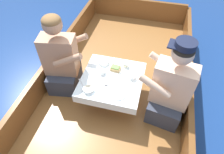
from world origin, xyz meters
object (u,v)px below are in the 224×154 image
person_port (61,61)px  tin_can (126,65)px  coffee_cup_starboard (132,77)px  person_starboard (170,90)px  sandwich (115,68)px  coffee_cup_port (102,72)px

person_port → tin_can: (0.76, 0.16, -0.03)m
person_port → coffee_cup_starboard: 0.87m
person_port → person_starboard: bearing=-15.5°
person_port → person_starboard: 1.31m
person_port → tin_can: person_port is taller
sandwich → coffee_cup_starboard: size_ratio=1.16×
person_starboard → coffee_cup_starboard: (-0.43, 0.12, -0.03)m
person_starboard → sandwich: (-0.64, 0.20, -0.03)m
coffee_cup_port → tin_can: size_ratio=1.50×
person_port → coffee_cup_starboard: bearing=-10.5°
person_starboard → tin_can: person_starboard is taller
person_starboard → coffee_cup_starboard: bearing=-6.2°
person_port → person_starboard: (1.30, -0.14, -0.00)m
sandwich → tin_can: (0.11, 0.09, -0.00)m
sandwich → person_starboard: bearing=-17.6°
coffee_cup_starboard → person_port: bearing=179.0°
tin_can → sandwich: bearing=-138.9°
person_port → sandwich: bearing=-3.6°
coffee_cup_starboard → tin_can: (-0.11, 0.18, -0.00)m
sandwich → coffee_cup_port: bearing=-145.8°
person_starboard → sandwich: person_starboard is taller
sandwich → coffee_cup_starboard: bearing=-21.1°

